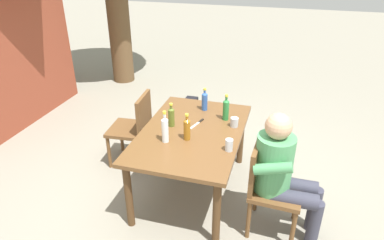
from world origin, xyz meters
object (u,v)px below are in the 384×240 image
person_in_white_shirt (282,170)px  chair_far_right (135,125)px  bottle_olive (171,116)px  chair_near_left (267,183)px  backpack_by_near_side (191,114)px  bottle_blue (204,101)px  table_knife (198,123)px  bottle_amber (187,129)px  bottle_clear (165,129)px  bottle_green (226,109)px  cup_glass (229,145)px  cup_steel (234,122)px  dining_table (192,138)px

person_in_white_shirt → chair_far_right: bearing=68.3°
chair_far_right → bottle_olive: bottle_olive is taller
chair_near_left → backpack_by_near_side: (1.70, 1.20, -0.29)m
bottle_blue → backpack_by_near_side: (0.88, 0.41, -0.64)m
table_knife → bottle_amber: bearing=177.9°
bottle_amber → backpack_by_near_side: size_ratio=0.65×
person_in_white_shirt → bottle_clear: person_in_white_shirt is taller
bottle_green → table_knife: 0.32m
chair_near_left → table_knife: bearing=57.4°
bottle_olive → cup_glass: bottle_olive is taller
bottle_clear → chair_near_left: bearing=-93.9°
bottle_clear → cup_glass: 0.60m
bottle_amber → cup_steel: 0.54m
person_in_white_shirt → bottle_blue: bearing=47.3°
bottle_clear → cup_steel: bearing=-50.3°
table_knife → backpack_by_near_side: (1.21, 0.43, -0.53)m
chair_near_left → backpack_by_near_side: 2.10m
chair_far_right → backpack_by_near_side: chair_far_right is taller
bottle_amber → chair_far_right: bearing=57.3°
dining_table → person_in_white_shirt: bearing=-110.3°
dining_table → table_knife: (0.17, -0.02, 0.09)m
bottle_green → bottle_blue: bottle_green is taller
chair_near_left → bottle_clear: 1.04m
bottle_blue → bottle_clear: size_ratio=0.83×
chair_near_left → bottle_blue: 1.19m
bottle_clear → bottle_blue: bearing=-13.2°
bottle_olive → bottle_clear: bottle_clear is taller
chair_near_left → bottle_green: size_ratio=3.07×
bottle_amber → person_in_white_shirt: bearing=-100.4°
dining_table → chair_far_right: (0.34, 0.79, -0.14)m
cup_steel → bottle_olive: bearing=105.0°
person_in_white_shirt → cup_steel: bearing=43.6°
bottle_clear → person_in_white_shirt: bearing=-93.7°
bottle_clear → table_knife: size_ratio=1.32×
backpack_by_near_side → bottle_clear: bearing=-171.9°
chair_far_right → bottle_olive: (-0.29, -0.56, 0.34)m
chair_far_right → backpack_by_near_side: bearing=-19.7°
person_in_white_shirt → backpack_by_near_side: 2.20m
chair_near_left → bottle_blue: bearing=43.8°
bottle_clear → backpack_by_near_side: bearing=8.1°
chair_far_right → bottle_clear: 0.93m
chair_far_right → bottle_green: size_ratio=3.07×
cup_glass → backpack_by_near_side: size_ratio=0.27×
chair_near_left → bottle_amber: bearing=78.5°
bottle_blue → table_knife: size_ratio=1.09×
cup_steel → cup_glass: bearing=-176.0°
chair_far_right → bottle_olive: bearing=-117.9°
cup_glass → cup_steel: 0.46m
dining_table → cup_steel: (0.21, -0.38, 0.14)m
bottle_clear → table_knife: 0.49m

